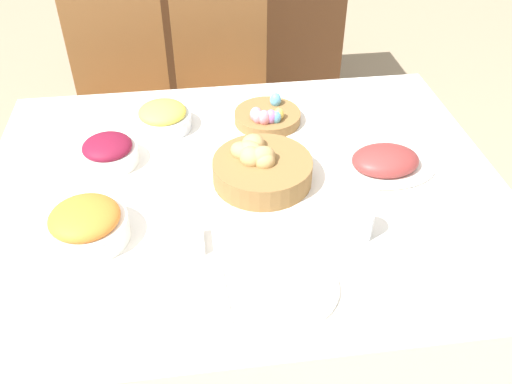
{
  "coord_description": "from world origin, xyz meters",
  "views": [
    {
      "loc": [
        -0.13,
        -1.22,
        1.7
      ],
      "look_at": [
        0.02,
        -0.09,
        0.77
      ],
      "focal_mm": 38.0,
      "sensor_mm": 36.0,
      "label": 1
    }
  ],
  "objects_px": {
    "bread_basket": "(261,167)",
    "spoon": "(361,280)",
    "carrot_bowl": "(86,224)",
    "beet_salad_bowl": "(108,152)",
    "fork": "(225,294)",
    "ham_platter": "(385,162)",
    "butter_dish": "(178,242)",
    "egg_basket": "(267,116)",
    "chair_far_center": "(225,90)",
    "sideboard": "(220,33)",
    "knife": "(348,282)",
    "chair_far_left": "(121,96)",
    "dinner_plate": "(287,287)",
    "drinking_cup": "(359,223)",
    "pineapple_bowl": "(163,117)"
  },
  "relations": [
    {
      "from": "chair_far_center",
      "to": "ham_platter",
      "type": "xyz_separation_m",
      "value": [
        0.4,
        -0.93,
        0.23
      ]
    },
    {
      "from": "chair_far_center",
      "to": "fork",
      "type": "distance_m",
      "value": 1.38
    },
    {
      "from": "bread_basket",
      "to": "butter_dish",
      "type": "distance_m",
      "value": 0.35
    },
    {
      "from": "pineapple_bowl",
      "to": "drinking_cup",
      "type": "xyz_separation_m",
      "value": [
        0.49,
        -0.59,
        0.0
      ]
    },
    {
      "from": "bread_basket",
      "to": "knife",
      "type": "distance_m",
      "value": 0.45
    },
    {
      "from": "egg_basket",
      "to": "drinking_cup",
      "type": "relative_size",
      "value": 2.58
    },
    {
      "from": "fork",
      "to": "butter_dish",
      "type": "bearing_deg",
      "value": 117.75
    },
    {
      "from": "chair_far_center",
      "to": "beet_salad_bowl",
      "type": "height_order",
      "value": "chair_far_center"
    },
    {
      "from": "chair_far_center",
      "to": "knife",
      "type": "xyz_separation_m",
      "value": [
        0.17,
        -1.36,
        0.21
      ]
    },
    {
      "from": "carrot_bowl",
      "to": "spoon",
      "type": "height_order",
      "value": "carrot_bowl"
    },
    {
      "from": "bread_basket",
      "to": "sideboard",
      "type": "bearing_deg",
      "value": 89.47
    },
    {
      "from": "drinking_cup",
      "to": "fork",
      "type": "bearing_deg",
      "value": -156.75
    },
    {
      "from": "chair_far_left",
      "to": "carrot_bowl",
      "type": "xyz_separation_m",
      "value": [
        0.02,
        -1.12,
        0.25
      ]
    },
    {
      "from": "ham_platter",
      "to": "spoon",
      "type": "distance_m",
      "value": 0.47
    },
    {
      "from": "ham_platter",
      "to": "drinking_cup",
      "type": "bearing_deg",
      "value": -120.56
    },
    {
      "from": "bread_basket",
      "to": "spoon",
      "type": "relative_size",
      "value": 1.69
    },
    {
      "from": "sideboard",
      "to": "carrot_bowl",
      "type": "xyz_separation_m",
      "value": [
        -0.49,
        -1.97,
        0.34
      ]
    },
    {
      "from": "carrot_bowl",
      "to": "butter_dish",
      "type": "height_order",
      "value": "carrot_bowl"
    },
    {
      "from": "chair_far_left",
      "to": "bread_basket",
      "type": "height_order",
      "value": "chair_far_left"
    },
    {
      "from": "carrot_bowl",
      "to": "fork",
      "type": "xyz_separation_m",
      "value": [
        0.33,
        -0.23,
        -0.05
      ]
    },
    {
      "from": "chair_far_left",
      "to": "spoon",
      "type": "height_order",
      "value": "chair_far_left"
    },
    {
      "from": "chair_far_left",
      "to": "knife",
      "type": "bearing_deg",
      "value": -65.44
    },
    {
      "from": "ham_platter",
      "to": "spoon",
      "type": "relative_size",
      "value": 1.83
    },
    {
      "from": "egg_basket",
      "to": "butter_dish",
      "type": "relative_size",
      "value": 1.72
    },
    {
      "from": "bread_basket",
      "to": "chair_far_left",
      "type": "bearing_deg",
      "value": 117.36
    },
    {
      "from": "fork",
      "to": "knife",
      "type": "height_order",
      "value": "same"
    },
    {
      "from": "pineapple_bowl",
      "to": "butter_dish",
      "type": "xyz_separation_m",
      "value": [
        0.03,
        -0.57,
        -0.02
      ]
    },
    {
      "from": "bread_basket",
      "to": "knife",
      "type": "bearing_deg",
      "value": -70.56
    },
    {
      "from": "spoon",
      "to": "chair_far_left",
      "type": "bearing_deg",
      "value": 118.92
    },
    {
      "from": "chair_far_left",
      "to": "drinking_cup",
      "type": "height_order",
      "value": "chair_far_left"
    },
    {
      "from": "beet_salad_bowl",
      "to": "fork",
      "type": "xyz_separation_m",
      "value": [
        0.3,
        -0.56,
        -0.04
      ]
    },
    {
      "from": "pineapple_bowl",
      "to": "butter_dish",
      "type": "distance_m",
      "value": 0.57
    },
    {
      "from": "spoon",
      "to": "butter_dish",
      "type": "relative_size",
      "value": 1.32
    },
    {
      "from": "dinner_plate",
      "to": "butter_dish",
      "type": "xyz_separation_m",
      "value": [
        -0.25,
        0.17,
        0.01
      ]
    },
    {
      "from": "chair_far_left",
      "to": "butter_dish",
      "type": "height_order",
      "value": "chair_far_left"
    },
    {
      "from": "spoon",
      "to": "knife",
      "type": "bearing_deg",
      "value": -177.12
    },
    {
      "from": "beet_salad_bowl",
      "to": "knife",
      "type": "relative_size",
      "value": 1.03
    },
    {
      "from": "butter_dish",
      "to": "bread_basket",
      "type": "bearing_deg",
      "value": 45.47
    },
    {
      "from": "sideboard",
      "to": "drinking_cup",
      "type": "relative_size",
      "value": 15.79
    },
    {
      "from": "ham_platter",
      "to": "butter_dish",
      "type": "bearing_deg",
      "value": -157.86
    },
    {
      "from": "carrot_bowl",
      "to": "ham_platter",
      "type": "bearing_deg",
      "value": 12.7
    },
    {
      "from": "sideboard",
      "to": "spoon",
      "type": "relative_size",
      "value": 7.99
    },
    {
      "from": "knife",
      "to": "spoon",
      "type": "height_order",
      "value": "same"
    },
    {
      "from": "beet_salad_bowl",
      "to": "dinner_plate",
      "type": "xyz_separation_m",
      "value": [
        0.44,
        -0.56,
        -0.03
      ]
    },
    {
      "from": "sideboard",
      "to": "knife",
      "type": "bearing_deg",
      "value": -86.58
    },
    {
      "from": "chair_far_center",
      "to": "egg_basket",
      "type": "height_order",
      "value": "chair_far_center"
    },
    {
      "from": "sideboard",
      "to": "ham_platter",
      "type": "bearing_deg",
      "value": -78.66
    },
    {
      "from": "bread_basket",
      "to": "carrot_bowl",
      "type": "distance_m",
      "value": 0.51
    },
    {
      "from": "beet_salad_bowl",
      "to": "butter_dish",
      "type": "xyz_separation_m",
      "value": [
        0.2,
        -0.39,
        -0.02
      ]
    },
    {
      "from": "sideboard",
      "to": "beet_salad_bowl",
      "type": "distance_m",
      "value": 1.74
    }
  ]
}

